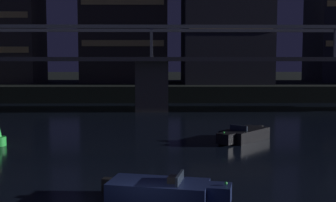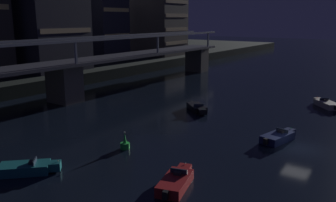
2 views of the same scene
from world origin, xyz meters
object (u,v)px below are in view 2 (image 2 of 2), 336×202
at_px(river_bridge, 64,73).
at_px(speedboat_near_center, 278,137).
at_px(tower_east_low, 157,22).
at_px(channel_buoy, 125,144).
at_px(speedboat_near_right, 27,168).
at_px(speedboat_near_left, 326,104).
at_px(speedboat_mid_left, 197,108).
at_px(speedboat_mid_center, 176,181).

bearing_deg(river_bridge, speedboat_near_center, -88.07).
xyz_separation_m(tower_east_low, channel_buoy, (-57.79, -38.91, -10.99)).
bearing_deg(speedboat_near_center, river_bridge, 91.93).
bearing_deg(river_bridge, speedboat_near_right, -136.05).
bearing_deg(speedboat_near_left, speedboat_near_right, 157.81).
bearing_deg(speedboat_near_left, speedboat_near_center, 176.81).
relative_size(speedboat_near_left, speedboat_mid_left, 1.00).
bearing_deg(speedboat_mid_left, speedboat_near_left, -48.09).
bearing_deg(speedboat_near_center, speedboat_mid_left, 66.41).
bearing_deg(speedboat_near_left, speedboat_mid_center, 172.90).
xyz_separation_m(speedboat_near_center, speedboat_mid_center, (-14.47, 3.05, 0.00)).
height_order(speedboat_near_center, channel_buoy, channel_buoy).
relative_size(tower_east_low, speedboat_mid_center, 3.64).
xyz_separation_m(tower_east_low, speedboat_near_center, (-47.03, -50.35, -11.05)).
height_order(river_bridge, channel_buoy, river_bridge).
bearing_deg(river_bridge, channel_buoy, -115.22).
relative_size(speedboat_near_center, speedboat_near_right, 1.18).
distance_m(tower_east_low, speedboat_near_right, 76.39).
xyz_separation_m(river_bridge, speedboat_mid_center, (-13.39, -28.94, -4.01)).
relative_size(speedboat_mid_left, channel_buoy, 2.56).
relative_size(river_bridge, tower_east_low, 4.48).
relative_size(speedboat_near_left, channel_buoy, 2.57).
height_order(tower_east_low, speedboat_near_left, tower_east_low).
height_order(speedboat_near_left, speedboat_near_center, same).
height_order(tower_east_low, speedboat_mid_left, tower_east_low).
distance_m(speedboat_near_left, channel_buoy, 31.53).
relative_size(speedboat_near_left, speedboat_near_center, 0.87).
bearing_deg(speedboat_mid_center, speedboat_near_right, 113.66).
bearing_deg(speedboat_near_center, tower_east_low, 46.95).
bearing_deg(speedboat_mid_center, speedboat_mid_left, 26.22).
distance_m(river_bridge, speedboat_near_left, 38.44).
relative_size(tower_east_low, speedboat_near_right, 4.27).
distance_m(speedboat_mid_left, speedboat_mid_center, 22.44).
bearing_deg(speedboat_near_left, river_bridge, 120.29).
xyz_separation_m(speedboat_near_center, speedboat_near_right, (-19.41, 14.32, 0.00)).
bearing_deg(speedboat_mid_left, speedboat_mid_center, -153.78).
height_order(speedboat_mid_left, speedboat_mid_center, same).
xyz_separation_m(river_bridge, tower_east_low, (48.11, 18.36, 7.04)).
bearing_deg(tower_east_low, river_bridge, -159.11).
relative_size(speedboat_near_right, speedboat_mid_center, 0.85).
xyz_separation_m(tower_east_low, speedboat_near_right, (-66.44, -36.03, -11.05)).
relative_size(river_bridge, channel_buoy, 47.91).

